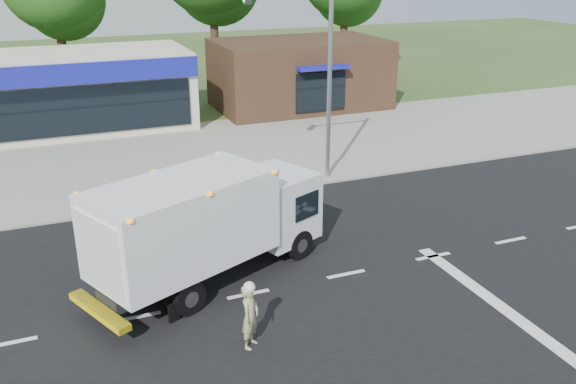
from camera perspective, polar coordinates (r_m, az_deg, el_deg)
name	(u,v)px	position (r m, az deg, el deg)	size (l,w,h in m)	color
ground	(346,275)	(17.98, 5.45, -7.70)	(120.00, 120.00, 0.00)	#385123
road_asphalt	(346,274)	(17.97, 5.45, -7.69)	(60.00, 14.00, 0.02)	black
sidewalk	(254,182)	(24.84, -3.18, 0.94)	(60.00, 2.40, 0.12)	gray
parking_apron	(216,145)	(30.12, -6.79, 4.41)	(60.00, 9.00, 0.02)	gray
lane_markings	(411,287)	(17.58, 11.45, -8.71)	(55.20, 7.00, 0.01)	silver
ems_box_truck	(207,220)	(16.94, -7.62, -2.64)	(7.58, 5.03, 3.24)	black
emergency_worker	(250,315)	(14.51, -3.57, -11.42)	(0.68, 0.70, 1.73)	tan
retail_strip_mall	(12,95)	(34.49, -24.42, 8.26)	(18.00, 6.20, 4.00)	beige
brown_storefront	(300,74)	(37.40, 1.10, 11.00)	(10.00, 6.70, 4.00)	#382316
traffic_signal_pole	(315,60)	(23.90, 2.53, 12.22)	(3.51, 0.25, 8.00)	gray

